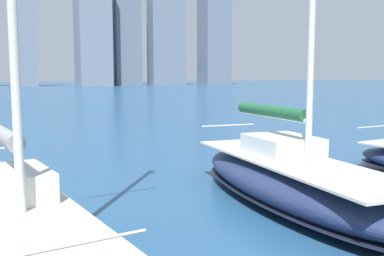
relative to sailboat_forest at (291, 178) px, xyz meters
name	(u,v)px	position (x,y,z in m)	size (l,w,h in m)	color
sailboat_forest	(291,178)	(0.00, 0.00, 0.00)	(3.24, 8.94, 11.69)	navy
sailboat_grey	(15,223)	(6.72, 0.61, -0.06)	(3.46, 8.50, 12.03)	navy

